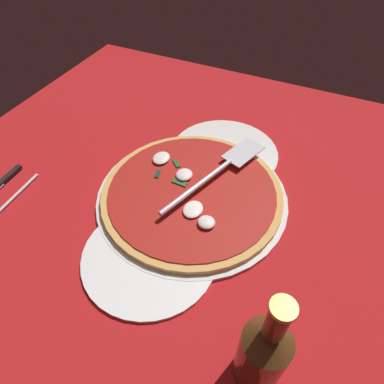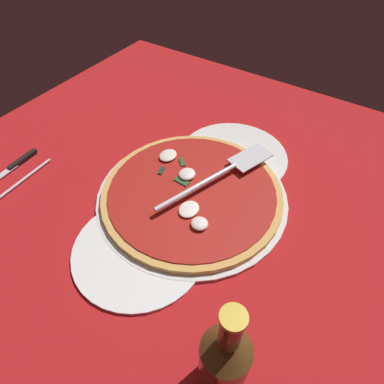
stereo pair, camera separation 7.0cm
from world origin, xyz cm
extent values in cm
cube|color=#AE181A|center=(0.00, 0.00, -0.40)|extent=(112.93, 112.93, 0.80)
cube|color=white|center=(-53.33, -47.06, 0.05)|extent=(6.27, 6.27, 0.10)
cube|color=white|center=(-53.33, -34.51, 0.05)|extent=(6.27, 6.27, 0.10)
cube|color=silver|center=(-53.33, -21.96, 0.05)|extent=(6.27, 6.27, 0.10)
cube|color=white|center=(-53.33, -9.41, 0.05)|extent=(6.27, 6.27, 0.10)
cube|color=white|center=(-53.33, 3.14, 0.05)|extent=(6.27, 6.27, 0.10)
cube|color=silver|center=(-53.33, 15.69, 0.05)|extent=(6.27, 6.27, 0.10)
cube|color=white|center=(-53.33, 28.23, 0.05)|extent=(6.27, 6.27, 0.10)
cube|color=white|center=(-47.06, -53.33, 0.05)|extent=(6.27, 6.27, 0.10)
cube|color=white|center=(-47.06, -40.78, 0.05)|extent=(6.27, 6.27, 0.10)
cube|color=white|center=(-47.06, -28.23, 0.05)|extent=(6.27, 6.27, 0.10)
cube|color=silver|center=(-47.06, -15.69, 0.05)|extent=(6.27, 6.27, 0.10)
cube|color=white|center=(-47.06, -3.14, 0.05)|extent=(6.27, 6.27, 0.10)
cube|color=silver|center=(-47.06, 9.41, 0.05)|extent=(6.27, 6.27, 0.10)
cube|color=white|center=(-47.06, 21.96, 0.05)|extent=(6.27, 6.27, 0.10)
cube|color=white|center=(-47.06, 34.51, 0.05)|extent=(6.27, 6.27, 0.10)
cube|color=white|center=(-40.78, -47.06, 0.05)|extent=(6.27, 6.27, 0.10)
cube|color=white|center=(-40.78, -34.51, 0.05)|extent=(6.27, 6.27, 0.10)
cube|color=silver|center=(-40.78, -21.96, 0.05)|extent=(6.27, 6.27, 0.10)
cube|color=white|center=(-40.78, -9.41, 0.05)|extent=(6.27, 6.27, 0.10)
cube|color=white|center=(-40.78, 3.14, 0.05)|extent=(6.27, 6.27, 0.10)
cube|color=white|center=(-40.78, 15.69, 0.05)|extent=(6.27, 6.27, 0.10)
cube|color=white|center=(-40.78, 28.23, 0.05)|extent=(6.27, 6.27, 0.10)
cube|color=white|center=(-34.51, -53.33, 0.05)|extent=(6.27, 6.27, 0.10)
cube|color=white|center=(-34.51, -40.78, 0.05)|extent=(6.27, 6.27, 0.10)
cube|color=white|center=(-34.51, -28.23, 0.05)|extent=(6.27, 6.27, 0.10)
cube|color=white|center=(-34.51, -15.69, 0.05)|extent=(6.27, 6.27, 0.10)
cube|color=white|center=(-34.51, -3.14, 0.05)|extent=(6.27, 6.27, 0.10)
cube|color=white|center=(-34.51, 9.41, 0.05)|extent=(6.27, 6.27, 0.10)
cube|color=silver|center=(-34.51, 21.96, 0.05)|extent=(6.27, 6.27, 0.10)
cube|color=white|center=(-34.51, 34.51, 0.05)|extent=(6.27, 6.27, 0.10)
cube|color=white|center=(-28.23, -47.06, 0.05)|extent=(6.27, 6.27, 0.10)
cube|color=white|center=(-28.23, -34.51, 0.05)|extent=(6.27, 6.27, 0.10)
cube|color=white|center=(-28.23, -21.96, 0.05)|extent=(6.27, 6.27, 0.10)
cube|color=white|center=(-28.23, -9.41, 0.05)|extent=(6.27, 6.27, 0.10)
cube|color=white|center=(-28.23, 3.14, 0.05)|extent=(6.27, 6.27, 0.10)
cube|color=silver|center=(-28.23, 15.69, 0.05)|extent=(6.27, 6.27, 0.10)
cube|color=white|center=(-28.23, 28.23, 0.05)|extent=(6.27, 6.27, 0.10)
cube|color=white|center=(-21.96, -53.33, 0.05)|extent=(6.27, 6.27, 0.10)
cube|color=white|center=(-21.96, -40.78, 0.05)|extent=(6.27, 6.27, 0.10)
cube|color=white|center=(-21.96, -28.23, 0.05)|extent=(6.27, 6.27, 0.10)
cube|color=white|center=(-21.96, -15.69, 0.05)|extent=(6.27, 6.27, 0.10)
cube|color=white|center=(-21.96, -3.14, 0.05)|extent=(6.27, 6.27, 0.10)
cube|color=white|center=(-21.96, 9.41, 0.05)|extent=(6.27, 6.27, 0.10)
cube|color=white|center=(-21.96, 21.96, 0.05)|extent=(6.27, 6.27, 0.10)
cube|color=white|center=(-21.96, 34.51, 0.05)|extent=(6.27, 6.27, 0.10)
cube|color=white|center=(-15.69, -47.06, 0.05)|extent=(6.27, 6.27, 0.10)
cube|color=white|center=(-15.69, -34.51, 0.05)|extent=(6.27, 6.27, 0.10)
cube|color=white|center=(-15.69, -21.96, 0.05)|extent=(6.27, 6.27, 0.10)
cube|color=white|center=(-15.69, -9.41, 0.05)|extent=(6.27, 6.27, 0.10)
cube|color=white|center=(-15.69, 3.14, 0.05)|extent=(6.27, 6.27, 0.10)
cube|color=white|center=(-15.69, 15.69, 0.05)|extent=(6.27, 6.27, 0.10)
cube|color=white|center=(-15.69, 28.23, 0.05)|extent=(6.27, 6.27, 0.10)
cube|color=white|center=(-9.41, -53.33, 0.05)|extent=(6.27, 6.27, 0.10)
cube|color=silver|center=(-9.41, -40.78, 0.05)|extent=(6.27, 6.27, 0.10)
cube|color=white|center=(-9.41, -28.23, 0.05)|extent=(6.27, 6.27, 0.10)
cube|color=white|center=(-9.41, -15.69, 0.05)|extent=(6.27, 6.27, 0.10)
cube|color=white|center=(-9.41, -3.14, 0.05)|extent=(6.27, 6.27, 0.10)
cube|color=white|center=(-9.41, 9.41, 0.05)|extent=(6.27, 6.27, 0.10)
cube|color=white|center=(-9.41, 21.96, 0.05)|extent=(6.27, 6.27, 0.10)
cube|color=white|center=(-9.41, 34.51, 0.05)|extent=(6.27, 6.27, 0.10)
cube|color=white|center=(-3.14, -47.06, 0.05)|extent=(6.27, 6.27, 0.10)
cube|color=white|center=(-3.14, -34.51, 0.05)|extent=(6.27, 6.27, 0.10)
cube|color=silver|center=(-3.14, -21.96, 0.05)|extent=(6.27, 6.27, 0.10)
cube|color=white|center=(-3.14, -9.41, 0.05)|extent=(6.27, 6.27, 0.10)
cube|color=white|center=(-3.14, 3.14, 0.05)|extent=(6.27, 6.27, 0.10)
cube|color=white|center=(-3.14, 15.69, 0.05)|extent=(6.27, 6.27, 0.10)
cube|color=white|center=(-3.14, 28.23, 0.05)|extent=(6.27, 6.27, 0.10)
cube|color=white|center=(-3.14, 40.78, 0.05)|extent=(6.27, 6.27, 0.10)
cube|color=white|center=(3.14, -40.78, 0.05)|extent=(6.27, 6.27, 0.10)
cube|color=white|center=(3.14, -28.23, 0.05)|extent=(6.27, 6.27, 0.10)
cube|color=white|center=(3.14, -15.69, 0.05)|extent=(6.27, 6.27, 0.10)
cube|color=silver|center=(3.14, -3.14, 0.05)|extent=(6.27, 6.27, 0.10)
cube|color=silver|center=(3.14, 9.41, 0.05)|extent=(6.27, 6.27, 0.10)
cube|color=white|center=(3.14, 21.96, 0.05)|extent=(6.27, 6.27, 0.10)
cube|color=white|center=(3.14, 34.51, 0.05)|extent=(6.27, 6.27, 0.10)
cube|color=white|center=(9.41, -34.51, 0.05)|extent=(6.27, 6.27, 0.10)
cube|color=white|center=(9.41, -21.96, 0.05)|extent=(6.27, 6.27, 0.10)
cube|color=white|center=(9.41, -9.41, 0.05)|extent=(6.27, 6.27, 0.10)
cube|color=white|center=(9.41, 3.14, 0.05)|extent=(6.27, 6.27, 0.10)
cube|color=silver|center=(9.41, 15.69, 0.05)|extent=(6.27, 6.27, 0.10)
cube|color=white|center=(9.41, 28.23, 0.05)|extent=(6.27, 6.27, 0.10)
cube|color=white|center=(9.41, 40.78, 0.05)|extent=(6.27, 6.27, 0.10)
cube|color=silver|center=(15.69, -28.23, 0.05)|extent=(6.27, 6.27, 0.10)
cube|color=white|center=(15.69, -15.69, 0.05)|extent=(6.27, 6.27, 0.10)
cube|color=white|center=(15.69, -3.14, 0.05)|extent=(6.27, 6.27, 0.10)
cube|color=white|center=(15.69, 9.41, 0.05)|extent=(6.27, 6.27, 0.10)
cube|color=white|center=(15.69, 21.96, 0.05)|extent=(6.27, 6.27, 0.10)
cube|color=silver|center=(15.69, 34.51, 0.05)|extent=(6.27, 6.27, 0.10)
cube|color=silver|center=(21.96, -21.96, 0.05)|extent=(6.27, 6.27, 0.10)
cube|color=white|center=(21.96, -9.41, 0.05)|extent=(6.27, 6.27, 0.10)
cube|color=white|center=(21.96, 3.14, 0.05)|extent=(6.27, 6.27, 0.10)
cube|color=white|center=(21.96, 15.69, 0.05)|extent=(6.27, 6.27, 0.10)
cube|color=white|center=(21.96, 28.23, 0.05)|extent=(6.27, 6.27, 0.10)
cube|color=white|center=(28.23, -15.69, 0.05)|extent=(6.27, 6.27, 0.10)
cube|color=white|center=(28.23, -3.14, 0.05)|extent=(6.27, 6.27, 0.10)
cube|color=white|center=(28.23, 9.41, 0.05)|extent=(6.27, 6.27, 0.10)
cube|color=silver|center=(28.23, 21.96, 0.05)|extent=(6.27, 6.27, 0.10)
cube|color=silver|center=(34.51, -9.41, 0.05)|extent=(6.27, 6.27, 0.10)
cube|color=white|center=(34.51, 3.14, 0.05)|extent=(6.27, 6.27, 0.10)
cube|color=white|center=(40.78, -3.14, 0.05)|extent=(6.27, 6.27, 0.10)
cylinder|color=silver|center=(-0.79, 3.27, 0.63)|extent=(40.00, 40.00, 1.07)
cylinder|color=silver|center=(-17.08, 4.26, 0.60)|extent=(25.61, 25.61, 1.00)
cylinder|color=white|center=(15.66, 2.41, 0.60)|extent=(24.68, 24.68, 1.00)
cylinder|color=#DBA553|center=(-0.79, 3.27, 1.74)|extent=(37.80, 37.80, 1.15)
cylinder|color=#A61E17|center=(-0.79, 3.27, 2.46)|extent=(34.98, 34.98, 0.30)
ellipsoid|color=white|center=(4.08, 5.74, 3.05)|extent=(4.61, 3.78, 0.87)
ellipsoid|color=white|center=(-3.83, -0.19, 3.21)|extent=(3.83, 3.56, 1.19)
ellipsoid|color=white|center=(-6.61, -7.10, 3.12)|extent=(4.49, 3.71, 1.01)
ellipsoid|color=white|center=(6.06, 9.46, 3.23)|extent=(3.28, 3.33, 1.23)
cube|color=#2B522B|center=(-1.73, 0.31, 2.76)|extent=(1.61, 3.45, 0.30)
cube|color=#275122|center=(-6.77, -3.33, 2.76)|extent=(2.54, 2.66, 0.30)
cube|color=#173624|center=(-2.02, -5.58, 2.76)|extent=(2.57, 1.56, 0.30)
cube|color=silver|center=(-15.35, 9.35, 3.99)|extent=(10.77, 8.10, 0.30)
cylinder|color=silver|center=(-1.04, 4.41, 4.34)|extent=(19.90, 7.70, 1.00)
cube|color=silver|center=(16.96, -30.76, 0.83)|extent=(18.42, 1.45, 0.25)
cube|color=black|center=(11.39, -36.30, 1.10)|extent=(7.81, 1.56, 0.80)
cylinder|color=#523316|center=(25.96, 25.68, 6.14)|extent=(6.46, 6.46, 12.08)
cone|color=#523316|center=(25.96, 25.68, 13.70)|extent=(6.46, 6.46, 3.05)
cylinder|color=#523316|center=(25.96, 25.68, 18.15)|extent=(2.56, 2.56, 5.86)
cylinder|color=gold|center=(25.96, 25.68, 21.39)|extent=(2.94, 2.94, 0.60)
camera|label=1|loc=(42.83, 23.52, 53.69)|focal=31.61mm
camera|label=2|loc=(39.40, 29.67, 53.69)|focal=31.61mm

